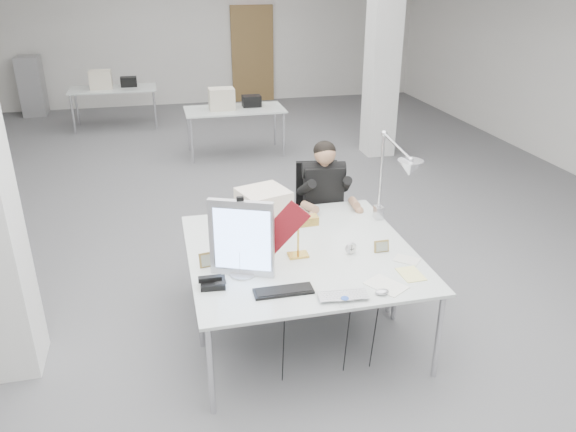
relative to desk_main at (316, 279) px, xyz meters
name	(u,v)px	position (x,y,z in m)	size (l,w,h in m)	color
room_shell	(254,84)	(0.04, 2.63, 0.95)	(10.04, 14.04, 3.24)	#545457
desk_main	(316,279)	(0.00, 0.00, 0.00)	(1.80, 0.90, 0.03)	silver
desk_second	(288,229)	(0.00, 0.90, 0.00)	(1.80, 0.90, 0.03)	silver
bg_desk_a	(235,110)	(0.20, 5.50, 0.00)	(1.60, 0.80, 0.03)	silver
bg_desk_b	(113,89)	(-1.80, 7.70, 0.00)	(1.60, 0.80, 0.03)	silver
filing_cabinet	(32,86)	(-3.50, 9.15, -0.14)	(0.45, 0.55, 1.20)	gray
office_chair	(322,213)	(0.50, 1.53, -0.16)	(0.57, 0.57, 1.16)	black
seated_person	(324,185)	(0.50, 1.48, 0.16)	(0.53, 0.67, 1.00)	black
monitor	(242,239)	(-0.52, 0.18, 0.31)	(0.48, 0.05, 0.60)	#B9B8BD
pennant	(281,229)	(-0.23, 0.14, 0.37)	(0.45, 0.01, 0.19)	maroon
keyboard	(283,291)	(-0.28, -0.14, 0.02)	(0.42, 0.14, 0.02)	black
laptop	(345,300)	(0.10, -0.36, 0.03)	(0.35, 0.23, 0.03)	silver
mouse	(382,292)	(0.39, -0.33, 0.03)	(0.10, 0.06, 0.04)	#B9BABE
bankers_lamp	(298,238)	(-0.04, 0.36, 0.17)	(0.28, 0.11, 0.31)	gold
desk_phone	(213,283)	(-0.75, 0.06, 0.03)	(0.18, 0.16, 0.04)	black
picture_frame_left	(209,259)	(-0.75, 0.36, 0.07)	(0.15, 0.01, 0.12)	olive
picture_frame_right	(381,246)	(0.63, 0.28, 0.06)	(0.13, 0.01, 0.10)	#9F8344
desk_clock	(351,248)	(0.38, 0.31, 0.06)	(0.10, 0.10, 0.03)	silver
paper_stack_a	(386,285)	(0.46, -0.23, 0.02)	(0.19, 0.28, 0.01)	silver
paper_stack_b	(411,274)	(0.71, -0.12, 0.02)	(0.16, 0.22, 0.01)	#ECE68D
paper_stack_c	(407,260)	(0.77, 0.10, 0.02)	(0.19, 0.13, 0.01)	silver
beige_monitor	(264,210)	(-0.21, 0.91, 0.20)	(0.39, 0.37, 0.37)	beige
architect_lamp	(393,180)	(0.85, 0.65, 0.48)	(0.25, 0.72, 0.93)	silver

